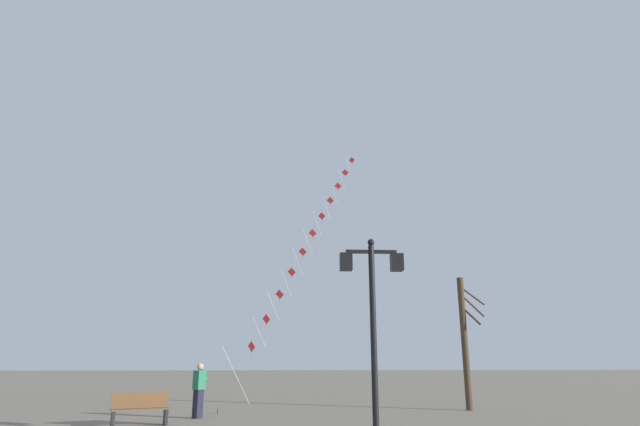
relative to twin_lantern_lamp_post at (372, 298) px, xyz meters
The scene contains 6 objects.
ground_plane 11.83m from the twin_lantern_lamp_post, 100.65° to the left, with size 160.00×160.00×0.00m, color #756B5B.
twin_lantern_lamp_post is the anchor object (origin of this frame).
kite_train 13.43m from the twin_lantern_lamp_post, 95.05° to the left, with size 6.27×9.82×13.77m.
kite_flyer 8.15m from the twin_lantern_lamp_post, 128.12° to the left, with size 0.44×0.61×1.71m.
bare_tree 9.74m from the twin_lantern_lamp_post, 59.63° to the left, with size 1.31×1.11×4.99m.
park_bench 7.94m from the twin_lantern_lamp_post, 145.56° to the left, with size 1.65×1.02×0.89m.
Camera 1 is at (0.24, -2.96, 1.79)m, focal length 28.80 mm.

